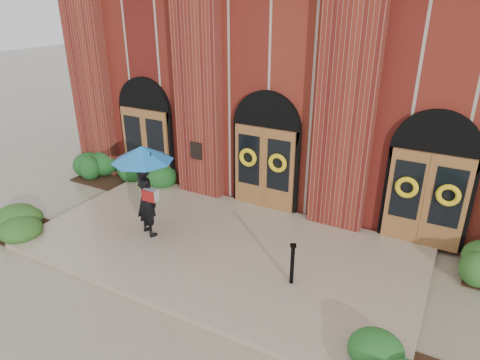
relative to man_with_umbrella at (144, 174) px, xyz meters
The scene contains 7 objects.
ground 2.79m from the man_with_umbrella, ahead, with size 90.00×90.00×0.00m, color gray.
landing 2.75m from the man_with_umbrella, 11.15° to the left, with size 10.00×5.30×0.15m, color tan.
church_building 9.39m from the man_with_umbrella, 77.42° to the left, with size 16.20×12.53×7.00m.
man_with_umbrella is the anchor object (origin of this frame).
metal_post 4.42m from the man_with_umbrella, ahead, with size 0.18×0.18×1.00m.
hedge_wall_left 4.40m from the man_with_umbrella, 143.71° to the left, with size 3.21×1.29×0.83m, color #18491B.
hedge_front_left 4.19m from the man_with_umbrella, 158.16° to the right, with size 1.54×1.32×0.54m, color #28521C.
Camera 1 is at (5.01, -7.98, 6.14)m, focal length 32.00 mm.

